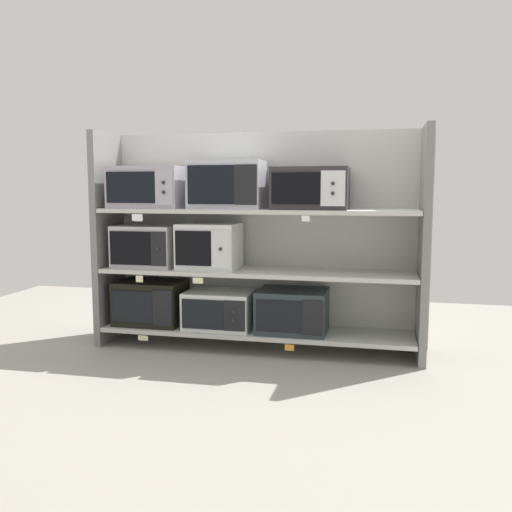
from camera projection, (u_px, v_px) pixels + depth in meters
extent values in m
cube|color=gray|center=(217.00, 401.00, 3.08)|extent=(6.25, 6.00, 0.02)
cube|color=#B2B2AD|center=(263.00, 238.00, 4.18)|extent=(2.45, 0.04, 1.58)
cube|color=slate|center=(108.00, 238.00, 4.20)|extent=(0.05, 0.44, 1.58)
cube|color=slate|center=(424.00, 245.00, 3.70)|extent=(0.05, 0.44, 1.58)
cube|color=beige|center=(256.00, 331.00, 4.03)|extent=(2.25, 0.44, 0.03)
cube|color=black|center=(151.00, 302.00, 4.18)|extent=(0.50, 0.35, 0.33)
cube|color=black|center=(132.00, 307.00, 4.02)|extent=(0.32, 0.01, 0.23)
cube|color=black|center=(162.00, 308.00, 3.97)|extent=(0.15, 0.01, 0.26)
cube|color=silver|center=(220.00, 309.00, 4.07)|extent=(0.49, 0.37, 0.27)
cube|color=black|center=(203.00, 314.00, 3.90)|extent=(0.31, 0.01, 0.21)
cube|color=black|center=(234.00, 316.00, 3.85)|extent=(0.15, 0.01, 0.22)
cylinder|color=#262628|center=(234.00, 320.00, 3.85)|extent=(0.02, 0.01, 0.02)
cylinder|color=#262628|center=(234.00, 312.00, 3.84)|extent=(0.02, 0.01, 0.02)
cube|color=#273234|center=(293.00, 311.00, 3.95)|extent=(0.49, 0.38, 0.30)
cube|color=black|center=(279.00, 316.00, 3.77)|extent=(0.32, 0.01, 0.22)
cube|color=black|center=(312.00, 318.00, 3.72)|extent=(0.14, 0.01, 0.24)
cube|color=beige|center=(143.00, 338.00, 3.98)|extent=(0.08, 0.00, 0.04)
cube|color=orange|center=(289.00, 348.00, 3.75)|extent=(0.06, 0.00, 0.04)
cube|color=beige|center=(256.00, 272.00, 3.98)|extent=(2.25, 0.44, 0.03)
cube|color=#BDBBBC|center=(147.00, 246.00, 4.14)|extent=(0.46, 0.34, 0.31)
cube|color=black|center=(130.00, 248.00, 3.98)|extent=(0.32, 0.01, 0.24)
cube|color=black|center=(158.00, 249.00, 3.93)|extent=(0.11, 0.01, 0.25)
cylinder|color=#262628|center=(158.00, 249.00, 3.92)|extent=(0.02, 0.01, 0.02)
cube|color=silver|center=(210.00, 246.00, 4.03)|extent=(0.43, 0.35, 0.33)
cube|color=black|center=(193.00, 248.00, 3.87)|extent=(0.26, 0.01, 0.25)
cube|color=silver|center=(221.00, 249.00, 3.83)|extent=(0.14, 0.01, 0.26)
cylinder|color=#262628|center=(220.00, 249.00, 3.82)|extent=(0.02, 0.01, 0.02)
cube|color=beige|center=(139.00, 279.00, 3.94)|extent=(0.05, 0.00, 0.05)
cube|color=beige|center=(198.00, 281.00, 3.84)|extent=(0.08, 0.00, 0.04)
cube|color=beige|center=(256.00, 211.00, 3.92)|extent=(2.25, 0.44, 0.03)
cube|color=#A39CA9|center=(150.00, 187.00, 4.07)|extent=(0.53, 0.40, 0.30)
cube|color=black|center=(131.00, 187.00, 3.89)|extent=(0.37, 0.01, 0.22)
cube|color=#A39CA9|center=(164.00, 187.00, 3.83)|extent=(0.13, 0.01, 0.24)
cylinder|color=#262628|center=(164.00, 192.00, 3.83)|extent=(0.02, 0.01, 0.02)
cylinder|color=#262628|center=(163.00, 182.00, 3.82)|extent=(0.02, 0.01, 0.02)
cube|color=#B8BAC4|center=(228.00, 185.00, 3.94)|extent=(0.52, 0.37, 0.34)
cube|color=black|center=(211.00, 185.00, 3.77)|extent=(0.33, 0.01, 0.27)
cube|color=black|center=(245.00, 185.00, 3.72)|extent=(0.16, 0.01, 0.27)
cube|color=#2D282B|center=(311.00, 188.00, 3.82)|extent=(0.52, 0.38, 0.29)
cube|color=black|center=(296.00, 188.00, 3.64)|extent=(0.33, 0.01, 0.21)
cube|color=silver|center=(333.00, 188.00, 3.59)|extent=(0.16, 0.01, 0.23)
cylinder|color=#262628|center=(333.00, 193.00, 3.59)|extent=(0.02, 0.01, 0.02)
cylinder|color=#262628|center=(333.00, 183.00, 3.58)|extent=(0.02, 0.01, 0.02)
cube|color=white|center=(137.00, 218.00, 3.88)|extent=(0.08, 0.00, 0.05)
cube|color=white|center=(306.00, 219.00, 3.62)|extent=(0.05, 0.00, 0.04)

